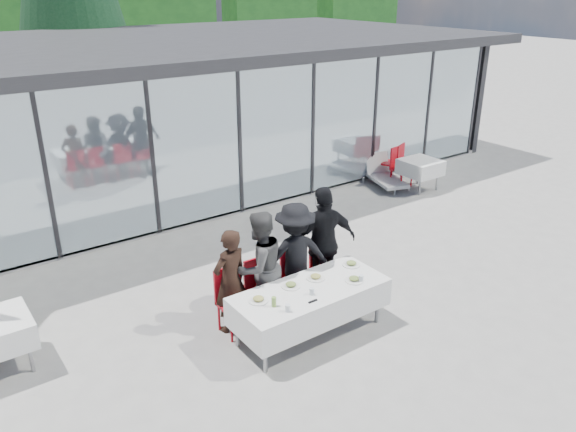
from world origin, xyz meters
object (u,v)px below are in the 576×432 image
Objects in this scene: diner_a at (230,281)px; diner_chair_c at (296,275)px; folded_eyeglasses at (313,301)px; spare_chair_a at (399,165)px; diner_chair_d at (325,265)px; plate_a at (258,299)px; spare_table_right at (420,167)px; dining_table at (310,302)px; juice_bottle at (274,302)px; plate_b at (291,285)px; plate_c at (316,277)px; lounger at (383,175)px; plate_extra at (354,279)px; spare_chair_b at (396,161)px; diner_chair_a at (232,297)px; diner_d at (324,242)px; diner_chair_b at (261,287)px; plate_d at (351,264)px; diner_c at (295,256)px; diner_b at (259,267)px.

diner_chair_c is (1.14, -0.03, -0.25)m from diner_a.
spare_chair_a is at bearing 34.75° from folded_eyeglasses.
plate_a is at bearing -159.75° from diner_chair_d.
dining_table is at bearing -150.92° from spare_table_right.
spare_table_right is 0.54m from spare_chair_a.
plate_b is at bearing 30.60° from juice_bottle.
plate_c is (-0.64, -0.57, 0.24)m from diner_chair_d.
lounger is at bearing 36.56° from plate_c.
plate_extra is (1.42, -0.34, 0.00)m from plate_a.
diner_a is 7.51m from spare_chair_b.
diner_chair_a reaches higher than dining_table.
plate_c is (0.24, 0.18, 0.24)m from dining_table.
plate_b is at bearing -152.68° from diner_chair_d.
diner_d is (0.87, 0.78, 0.39)m from dining_table.
diner_chair_b is 1.41m from plate_d.
plate_b and plate_d have the same top height.
plate_d is at bearing 155.01° from diner_c.
diner_chair_a is at bearing 80.44° from diner_a.
diner_chair_c is 0.53× the size of diner_d.
diner_b is 6.37× the size of plate_a.
dining_table is 1.56× the size of lounger.
diner_chair_b is at bearing 98.42° from folded_eyeglasses.
diner_d is 0.39m from diner_chair_d.
diner_chair_c is 0.67× the size of lounger.
diner_b is at bearing 177.40° from diner_chair_c.
diner_b is at bearing 18.15° from diner_c.
diner_chair_b is 0.72m from diner_c.
plate_c is at bearing 2.12° from plate_a.
diner_c reaches higher than spare_table_right.
diner_a reaches higher than plate_a.
diner_chair_d is 6.03m from spare_chair_b.
plate_extra is 6.46m from spare_chair_a.
diner_chair_d is 1.00× the size of spare_chair_b.
dining_table is 1.31× the size of diner_b.
diner_chair_b and spare_chair_a have the same top height.
diner_b is 12.32× the size of folded_eyeglasses.
diner_chair_b is 1.21m from diner_chair_d.
plate_c is 6.52m from lounger.
diner_chair_d is (1.71, -0.03, -0.25)m from diner_a.
plate_b is at bearing 5.65° from plate_a.
juice_bottle is at bearing -148.71° from spare_chair_a.
plate_b is at bearing -148.65° from spare_chair_a.
diner_a is 1.87m from plate_d.
diner_chair_b reaches higher than plate_c.
plate_b is (-0.50, -0.55, 0.24)m from diner_chair_c.
plate_a is at bearing -84.02° from diner_chair_a.
spare_chair_a is at bearing 33.60° from dining_table.
plate_b is (0.15, -0.55, 0.24)m from diner_chair_b.
folded_eyeglasses is at bearing -23.20° from juice_bottle.
diner_c is at bearing 83.49° from plate_c.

